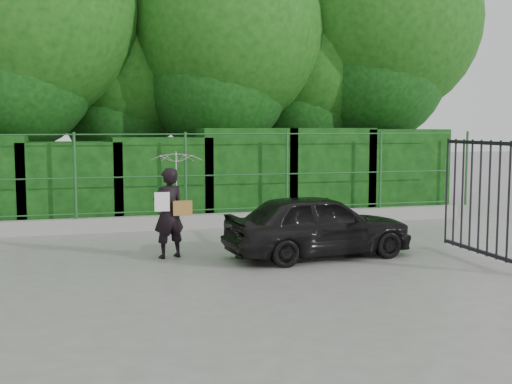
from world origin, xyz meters
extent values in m
plane|color=gray|center=(0.00, 0.00, 0.00)|extent=(80.00, 80.00, 0.00)
cube|color=#9E9E99|center=(0.00, 4.50, 0.15)|extent=(14.00, 0.25, 0.30)
cylinder|color=#215727|center=(-1.90, 4.50, 1.20)|extent=(0.06, 0.06, 1.80)
cylinder|color=#215727|center=(0.40, 4.50, 1.20)|extent=(0.06, 0.06, 1.80)
cylinder|color=#215727|center=(2.70, 4.50, 1.20)|extent=(0.06, 0.06, 1.80)
cylinder|color=#215727|center=(5.00, 4.50, 1.20)|extent=(0.06, 0.06, 1.80)
cylinder|color=#215727|center=(7.30, 4.50, 1.20)|extent=(0.06, 0.06, 1.80)
cylinder|color=#215727|center=(0.00, 4.50, 0.40)|extent=(13.60, 0.03, 0.03)
cylinder|color=#215727|center=(0.00, 4.50, 1.15)|extent=(13.60, 0.03, 0.03)
cylinder|color=#215727|center=(0.00, 4.50, 2.05)|extent=(13.60, 0.03, 0.03)
cube|color=black|center=(-2.00, 5.50, 0.94)|extent=(2.20, 1.20, 1.88)
cube|color=black|center=(0.00, 5.50, 0.98)|extent=(2.20, 1.20, 1.97)
cube|color=black|center=(2.00, 5.50, 1.09)|extent=(2.20, 1.20, 2.18)
cube|color=black|center=(4.00, 5.50, 1.09)|extent=(2.20, 1.20, 2.18)
cube|color=black|center=(6.00, 5.50, 1.07)|extent=(2.20, 1.20, 2.14)
cylinder|color=black|center=(-3.00, 7.20, 2.25)|extent=(0.36, 0.36, 4.50)
sphere|color=#14470F|center=(-3.00, 7.20, 4.95)|extent=(5.40, 5.40, 5.40)
cylinder|color=black|center=(-0.50, 8.50, 1.62)|extent=(0.36, 0.36, 3.25)
sphere|color=#14470F|center=(-0.50, 8.50, 3.58)|extent=(3.90, 3.90, 3.90)
cylinder|color=black|center=(2.00, 7.50, 2.12)|extent=(0.36, 0.36, 4.25)
sphere|color=#14470F|center=(2.00, 7.50, 4.68)|extent=(5.10, 5.10, 5.10)
cylinder|color=black|center=(4.50, 8.20, 1.75)|extent=(0.36, 0.36, 3.50)
sphere|color=#14470F|center=(4.50, 8.20, 3.85)|extent=(4.20, 4.20, 4.20)
cylinder|color=black|center=(6.50, 7.80, 2.38)|extent=(0.36, 0.36, 4.75)
sphere|color=#14470F|center=(6.50, 7.80, 5.23)|extent=(5.70, 5.70, 5.70)
cube|color=black|center=(4.60, -0.05, 0.15)|extent=(0.05, 2.00, 0.06)
cube|color=black|center=(4.60, -0.05, 1.95)|extent=(0.05, 2.00, 0.06)
cylinder|color=black|center=(4.60, -0.75, 1.05)|extent=(0.04, 0.04, 1.90)
cylinder|color=black|center=(4.60, -0.50, 1.05)|extent=(0.04, 0.04, 1.90)
cylinder|color=black|center=(4.60, -0.25, 1.05)|extent=(0.04, 0.04, 1.90)
cylinder|color=black|center=(4.60, 0.00, 1.05)|extent=(0.04, 0.04, 1.90)
cylinder|color=black|center=(4.60, 0.25, 1.05)|extent=(0.04, 0.04, 1.90)
cylinder|color=black|center=(4.60, 0.50, 1.05)|extent=(0.04, 0.04, 1.90)
cylinder|color=black|center=(4.60, 0.75, 1.05)|extent=(0.04, 0.04, 1.90)
cylinder|color=black|center=(4.60, 1.00, 1.05)|extent=(0.04, 0.04, 1.90)
imported|color=black|center=(-0.37, 1.49, 0.76)|extent=(0.65, 0.53, 1.53)
imported|color=silver|center=(-0.22, 1.54, 1.40)|extent=(0.89, 0.91, 0.82)
cube|color=olive|center=(-0.15, 1.41, 0.85)|extent=(0.32, 0.15, 0.24)
cube|color=white|center=(-0.49, 1.37, 0.97)|extent=(0.25, 0.02, 0.32)
imported|color=black|center=(2.10, 0.92, 0.55)|extent=(3.34, 1.65, 1.09)
camera|label=1|loc=(-1.74, -9.21, 2.22)|focal=45.00mm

